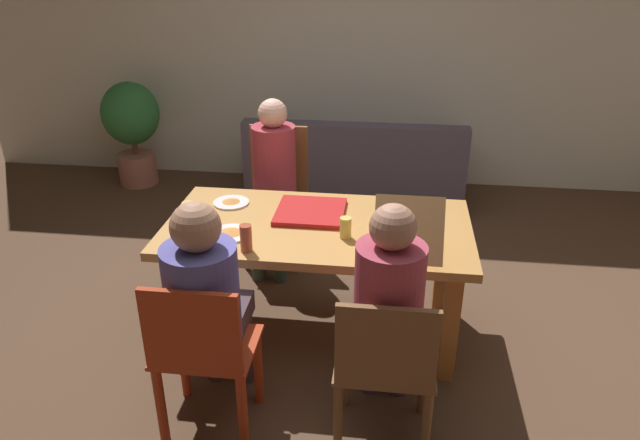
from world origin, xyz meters
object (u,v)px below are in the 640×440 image
object	(u,v)px
chair_1	(278,187)
drinking_glass_2	(346,228)
chair_2	(385,365)
plate_1	(231,202)
drinking_glass_0	(189,213)
person_2	(388,305)
person_1	(273,174)
pizza_box_1	(310,212)
couch	(355,171)
dining_table	(318,240)
plate_0	(231,233)
drinking_glass_1	(246,238)
potted_plant	(132,124)
pizza_box_0	(407,234)
person_0	(207,295)
chair_0	(202,354)

from	to	relation	value
chair_1	drinking_glass_2	size ratio (longest dim) A/B	8.40
chair_2	plate_1	xyz separation A→B (m)	(-0.98, 1.10, 0.25)
drinking_glass_0	person_2	bearing A→B (deg)	-30.21
person_2	person_1	bearing A→B (deg)	118.56
pizza_box_1	couch	size ratio (longest dim) A/B	0.21
dining_table	plate_0	size ratio (longest dim) A/B	7.55
chair_1	drinking_glass_0	bearing A→B (deg)	-106.82
dining_table	person_1	bearing A→B (deg)	117.89
plate_1	drinking_glass_1	bearing A→B (deg)	-67.68
plate_0	drinking_glass_2	world-z (taller)	drinking_glass_2
person_1	chair_1	bearing A→B (deg)	90.00
plate_0	potted_plant	bearing A→B (deg)	124.12
pizza_box_0	plate_1	bearing A→B (deg)	160.39
chair_2	pizza_box_0	size ratio (longest dim) A/B	1.69
drinking_glass_0	plate_0	bearing A→B (deg)	-22.13
person_0	person_2	bearing A→B (deg)	1.26
couch	potted_plant	bearing A→B (deg)	175.40
plate_0	drinking_glass_0	bearing A→B (deg)	157.87
drinking_glass_0	potted_plant	xyz separation A→B (m)	(-1.33, 2.24, -0.19)
dining_table	potted_plant	world-z (taller)	potted_plant
pizza_box_1	drinking_glass_2	xyz separation A→B (m)	(0.23, -0.27, 0.04)
chair_0	potted_plant	world-z (taller)	potted_plant
chair_0	plate_1	bearing A→B (deg)	97.41
chair_2	drinking_glass_0	xyz separation A→B (m)	(-1.14, 0.81, 0.30)
person_0	person_2	size ratio (longest dim) A/B	0.97
dining_table	person_0	world-z (taller)	person_0
drinking_glass_1	chair_1	bearing A→B (deg)	94.07
person_1	pizza_box_1	world-z (taller)	person_1
chair_0	drinking_glass_1	bearing A→B (deg)	80.20
person_0	chair_2	world-z (taller)	person_0
person_1	drinking_glass_1	size ratio (longest dim) A/B	8.31
plate_1	pizza_box_0	bearing A→B (deg)	-19.61
person_0	drinking_glass_0	bearing A→B (deg)	114.27
chair_1	plate_1	xyz separation A→B (m)	(-0.14, -0.72, 0.19)
pizza_box_1	plate_1	xyz separation A→B (m)	(-0.50, 0.09, -0.01)
dining_table	pizza_box_0	xyz separation A→B (m)	(0.50, -0.16, 0.15)
chair_1	drinking_glass_1	distance (m)	1.32
person_2	drinking_glass_2	size ratio (longest dim) A/B	10.47
chair_2	couch	distance (m)	2.91
pizza_box_0	plate_0	distance (m)	0.95
drinking_glass_0	chair_2	bearing A→B (deg)	-35.28
person_0	plate_1	distance (m)	0.99
person_2	potted_plant	distance (m)	3.81
chair_1	chair_2	distance (m)	2.00
plate_0	drinking_glass_2	distance (m)	0.63
drinking_glass_1	plate_1	bearing A→B (deg)	112.32
drinking_glass_0	couch	bearing A→B (deg)	68.90
dining_table	drinking_glass_1	xyz separation A→B (m)	(-0.32, -0.36, 0.17)
pizza_box_0	couch	distance (m)	2.25
person_0	person_2	world-z (taller)	person_2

